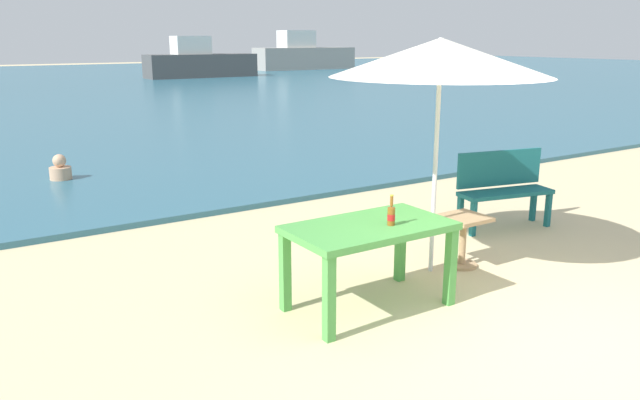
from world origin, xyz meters
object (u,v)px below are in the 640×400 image
picnic_table_green (369,237)px  boat_ferry (200,63)px  swimmer_person (60,170)px  boat_fishing_trawler (303,55)px  bench_teal_center (503,184)px  beer_bottle_amber (391,215)px  patio_umbrella (440,58)px  side_table_wood (463,234)px

picnic_table_green → boat_ferry: bearing=70.1°
boat_ferry → picnic_table_green: bearing=-109.9°
swimmer_person → boat_fishing_trawler: (22.51, 29.34, 0.83)m
bench_teal_center → swimmer_person: 6.88m
beer_bottle_amber → boat_fishing_trawler: (21.10, 35.99, 0.21)m
picnic_table_green → boat_fishing_trawler: 41.69m
patio_umbrella → boat_ferry: size_ratio=0.36×
boat_fishing_trawler → boat_ferry: bearing=-153.7°
beer_bottle_amber → patio_umbrella: bearing=27.2°
picnic_table_green → patio_umbrella: (1.07, 0.36, 1.47)m
picnic_table_green → bench_teal_center: 3.06m
side_table_wood → swimmer_person: (-2.71, 6.24, -0.11)m
boat_ferry → boat_fishing_trawler: bearing=26.3°
swimmer_person → boat_ferry: (12.43, 24.37, 0.68)m
beer_bottle_amber → side_table_wood: 1.45m
picnic_table_green → boat_ferry: 32.85m
swimmer_person → boat_ferry: boat_ferry is taller
swimmer_person → bench_teal_center: bearing=-52.9°
patio_umbrella → bench_teal_center: (1.80, 0.69, -1.58)m
boat_fishing_trawler → swimmer_person: bearing=-127.5°
picnic_table_green → beer_bottle_amber: bearing=-41.1°
side_table_wood → swimmer_person: 6.81m
patio_umbrella → swimmer_person: 6.86m
bench_teal_center → boat_fishing_trawler: (18.37, 34.83, 0.53)m
patio_umbrella → boat_ferry: (10.09, 30.54, -1.20)m
patio_umbrella → side_table_wood: (0.36, -0.07, -1.76)m
bench_teal_center → patio_umbrella: bearing=-159.1°
beer_bottle_amber → bench_teal_center: beer_bottle_amber is taller
patio_umbrella → bench_teal_center: patio_umbrella is taller
side_table_wood → swimmer_person: side_table_wood is taller
patio_umbrella → side_table_wood: size_ratio=4.26×
side_table_wood → boat_ferry: size_ratio=0.08×
side_table_wood → swimmer_person: size_ratio=1.32×
beer_bottle_amber → side_table_wood: (1.30, 0.41, -0.50)m
beer_bottle_amber → boat_fishing_trawler: 41.72m
picnic_table_green → beer_bottle_amber: size_ratio=5.28×
beer_bottle_amber → bench_teal_center: size_ratio=0.21×
side_table_wood → bench_teal_center: 1.64m
beer_bottle_amber → bench_teal_center: bearing=23.1°
picnic_table_green → bench_teal_center: size_ratio=1.12×
side_table_wood → boat_fishing_trawler: size_ratio=0.07×
side_table_wood → boat_fishing_trawler: boat_fishing_trawler is taller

